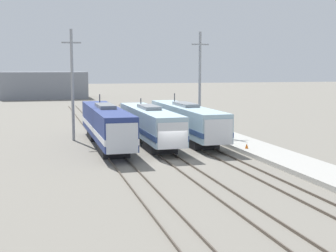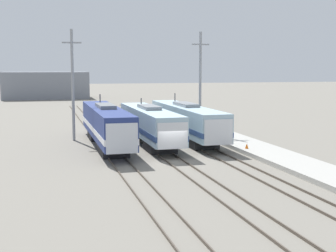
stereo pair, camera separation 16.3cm
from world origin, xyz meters
TOP-DOWN VIEW (x-y plane):
  - ground_plane at (0.00, 0.00)m, footprint 400.00×400.00m
  - rail_pair_far_left at (-4.49, 0.00)m, footprint 1.51×120.00m
  - rail_pair_center at (0.00, 0.00)m, footprint 1.51×120.00m
  - rail_pair_far_right at (4.49, 0.00)m, footprint 1.51×120.00m
  - locomotive_far_left at (-4.49, 8.27)m, footprint 2.83×19.77m
  - locomotive_center at (0.00, 8.55)m, footprint 2.93×17.99m
  - locomotive_far_right at (4.49, 10.35)m, footprint 2.96×19.71m
  - catenary_tower_left at (-7.35, 13.35)m, footprint 2.03×0.30m
  - catenary_tower_right at (6.98, 13.35)m, footprint 2.03×0.30m
  - platform at (8.87, 0.00)m, footprint 4.00×120.00m
  - traffic_cone at (7.53, 1.64)m, footprint 0.32×0.32m
  - depot_building at (-9.61, 88.19)m, footprint 21.19×14.38m

SIDE VIEW (x-z plane):
  - ground_plane at x=0.00m, z-range 0.00..0.00m
  - rail_pair_far_left at x=-4.49m, z-range 0.00..0.15m
  - rail_pair_center at x=0.00m, z-range 0.00..0.15m
  - rail_pair_far_right at x=4.49m, z-range 0.00..0.15m
  - platform at x=8.87m, z-range 0.00..0.39m
  - traffic_cone at x=7.53m, z-range 0.39..0.87m
  - locomotive_center at x=0.00m, z-range -0.18..4.28m
  - locomotive_far_right at x=4.49m, z-range -0.34..4.49m
  - locomotive_far_left at x=-4.49m, z-range -0.32..4.63m
  - depot_building at x=-9.61m, z-range 0.00..6.79m
  - catenary_tower_left at x=-7.35m, z-range 0.21..12.04m
  - catenary_tower_right at x=6.98m, z-range 0.21..12.04m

